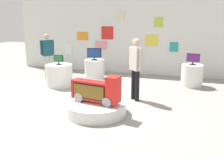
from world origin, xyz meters
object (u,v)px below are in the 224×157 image
(novelty_firetruck_tv, at_px, (96,91))
(tv_on_left_rear, at_px, (193,59))
(tv_on_right_rear, at_px, (58,59))
(display_pedestal_left_rear, at_px, (192,75))
(shopper_browsing_rear, at_px, (136,65))
(display_pedestal_center_rear, at_px, (95,69))
(main_display_pedestal, at_px, (96,108))
(shopper_browsing_near_truck, at_px, (47,52))
(display_pedestal_right_rear, at_px, (59,75))
(tv_on_center_rear, at_px, (94,54))

(novelty_firetruck_tv, distance_m, tv_on_left_rear, 3.99)
(novelty_firetruck_tv, relative_size, tv_on_right_rear, 3.36)
(display_pedestal_left_rear, distance_m, tv_on_right_rear, 4.51)
(novelty_firetruck_tv, distance_m, shopper_browsing_rear, 1.53)
(tv_on_left_rear, relative_size, shopper_browsing_rear, 0.24)
(display_pedestal_left_rear, relative_size, display_pedestal_center_rear, 0.98)
(main_display_pedestal, bearing_deg, tv_on_left_rear, 57.10)
(tv_on_left_rear, distance_m, shopper_browsing_near_truck, 5.30)
(display_pedestal_right_rear, distance_m, tv_on_right_rear, 0.55)
(display_pedestal_center_rear, bearing_deg, display_pedestal_left_rear, 0.91)
(novelty_firetruck_tv, relative_size, shopper_browsing_near_truck, 0.74)
(novelty_firetruck_tv, bearing_deg, display_pedestal_left_rear, 57.48)
(display_pedestal_right_rear, height_order, shopper_browsing_near_truck, shopper_browsing_near_truck)
(novelty_firetruck_tv, height_order, tv_on_right_rear, tv_on_right_rear)
(tv_on_left_rear, relative_size, tv_on_right_rear, 1.14)
(main_display_pedestal, height_order, display_pedestal_center_rear, display_pedestal_center_rear)
(display_pedestal_center_rear, xyz_separation_m, tv_on_center_rear, (-0.00, -0.00, 0.60))
(display_pedestal_center_rear, bearing_deg, tv_on_center_rear, -106.67)
(display_pedestal_center_rear, height_order, display_pedestal_right_rear, same)
(novelty_firetruck_tv, xyz_separation_m, display_pedestal_center_rear, (-1.37, 3.30, -0.20))
(main_display_pedestal, distance_m, display_pedestal_right_rear, 2.92)
(display_pedestal_left_rear, height_order, tv_on_center_rear, tv_on_center_rear)
(novelty_firetruck_tv, relative_size, display_pedestal_left_rear, 1.68)
(novelty_firetruck_tv, bearing_deg, tv_on_left_rear, 57.45)
(display_pedestal_right_rear, bearing_deg, display_pedestal_left_rear, 17.42)
(main_display_pedestal, xyz_separation_m, tv_on_center_rear, (-1.35, 3.28, 0.83))
(shopper_browsing_rear, bearing_deg, main_display_pedestal, -117.08)
(shopper_browsing_rear, bearing_deg, tv_on_left_rear, 53.73)
(display_pedestal_left_rear, bearing_deg, tv_on_right_rear, -162.53)
(display_pedestal_left_rear, height_order, display_pedestal_right_rear, same)
(tv_on_right_rear, bearing_deg, novelty_firetruck_tv, -43.26)
(tv_on_right_rear, bearing_deg, display_pedestal_left_rear, 17.47)
(display_pedestal_center_rear, distance_m, shopper_browsing_rear, 2.90)
(tv_on_left_rear, xyz_separation_m, display_pedestal_center_rear, (-3.50, -0.05, -0.57))
(tv_on_center_rear, relative_size, shopper_browsing_rear, 0.30)
(main_display_pedestal, xyz_separation_m, shopper_browsing_near_truck, (-3.13, 2.96, 0.84))
(main_display_pedestal, xyz_separation_m, display_pedestal_left_rear, (2.16, 3.34, 0.23))
(main_display_pedestal, distance_m, tv_on_center_rear, 3.64)
(display_pedestal_center_rear, bearing_deg, shopper_browsing_rear, -44.56)
(main_display_pedestal, bearing_deg, display_pedestal_right_rear, 136.55)
(display_pedestal_left_rear, relative_size, display_pedestal_right_rear, 0.83)
(display_pedestal_left_rear, relative_size, shopper_browsing_rear, 0.43)
(novelty_firetruck_tv, relative_size, display_pedestal_right_rear, 1.39)
(display_pedestal_left_rear, xyz_separation_m, tv_on_left_rear, (0.00, -0.00, 0.57))
(tv_on_center_rear, relative_size, shopper_browsing_near_truck, 0.31)
(display_pedestal_center_rear, xyz_separation_m, display_pedestal_right_rear, (-0.77, -1.28, 0.00))
(shopper_browsing_near_truck, height_order, shopper_browsing_rear, shopper_browsing_rear)
(tv_on_left_rear, height_order, tv_on_right_rear, tv_on_left_rear)
(display_pedestal_center_rear, bearing_deg, tv_on_left_rear, 0.85)
(tv_on_center_rear, distance_m, tv_on_right_rear, 1.50)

